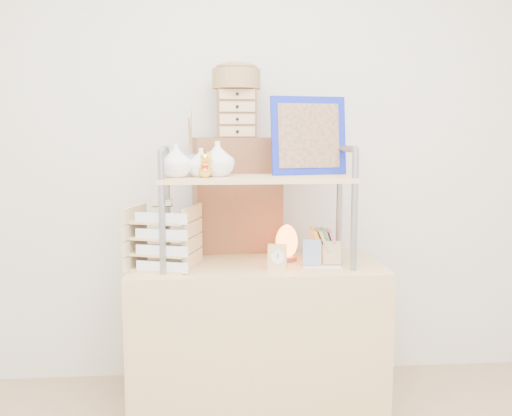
{
  "coord_description": "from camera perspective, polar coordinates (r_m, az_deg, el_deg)",
  "views": [
    {
      "loc": [
        -0.22,
        -1.45,
        1.38
      ],
      "look_at": [
        -0.0,
        1.2,
        1.02
      ],
      "focal_mm": 40.0,
      "sensor_mm": 36.0,
      "label": 1
    }
  ],
  "objects": [
    {
      "name": "postcard_stand",
      "position": [
        2.7,
        6.58,
        -5.1
      ],
      "size": [
        0.19,
        0.06,
        0.13
      ],
      "color": "white",
      "rests_on": "desk"
    },
    {
      "name": "room_shell",
      "position": [
        1.89,
        2.19,
        17.27
      ],
      "size": [
        3.42,
        3.41,
        2.61
      ],
      "color": "silver",
      "rests_on": "ground"
    },
    {
      "name": "cabinet",
      "position": [
        3.11,
        -1.91,
        -5.49
      ],
      "size": [
        0.48,
        0.3,
        1.35
      ],
      "primitive_type": "cube",
      "rotation": [
        0.0,
        0.0,
        0.14
      ],
      "color": "brown",
      "rests_on": "ground"
    },
    {
      "name": "hutch",
      "position": [
        2.68,
        -1.34,
        3.71
      ],
      "size": [
        0.9,
        0.34,
        0.8
      ],
      "color": "gray",
      "rests_on": "desk"
    },
    {
      "name": "woven_basket",
      "position": [
        3.02,
        -1.97,
        12.76
      ],
      "size": [
        0.25,
        0.25,
        0.1
      ],
      "primitive_type": "cylinder",
      "color": "olive",
      "rests_on": "drawer_chest"
    },
    {
      "name": "drawer_chest",
      "position": [
        3.0,
        -1.96,
        9.44
      ],
      "size": [
        0.2,
        0.16,
        0.25
      ],
      "color": "brown",
      "rests_on": "cabinet"
    },
    {
      "name": "letter_tray",
      "position": [
        2.67,
        -9.23,
        -3.26
      ],
      "size": [
        0.33,
        0.32,
        0.32
      ],
      "color": "tan",
      "rests_on": "desk"
    },
    {
      "name": "salt_lamp",
      "position": [
        2.8,
        3.07,
        -3.45
      ],
      "size": [
        0.12,
        0.11,
        0.18
      ],
      "color": "brown",
      "rests_on": "desk"
    },
    {
      "name": "desk",
      "position": [
        2.84,
        0.08,
        -13.06
      ],
      "size": [
        1.2,
        0.5,
        0.75
      ],
      "primitive_type": "cube",
      "color": "tan",
      "rests_on": "ground"
    },
    {
      "name": "desk_clock",
      "position": [
        2.61,
        2.14,
        -4.95
      ],
      "size": [
        0.09,
        0.05,
        0.12
      ],
      "color": "tan",
      "rests_on": "desk"
    }
  ]
}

